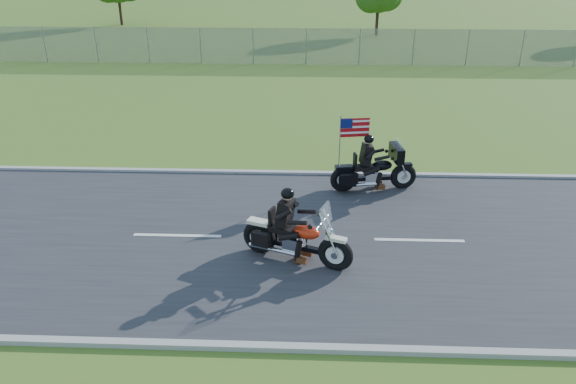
{
  "coord_description": "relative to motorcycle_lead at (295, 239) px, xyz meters",
  "views": [
    {
      "loc": [
        1.25,
        -12.09,
        6.96
      ],
      "look_at": [
        0.77,
        0.0,
        1.29
      ],
      "focal_mm": 35.0,
      "sensor_mm": 36.0,
      "label": 1
    }
  ],
  "objects": [
    {
      "name": "motorcycle_lead",
      "position": [
        0.0,
        0.0,
        0.0
      ],
      "size": [
        2.6,
        1.31,
        1.83
      ],
      "rotation": [
        0.0,
        0.0,
        -0.37
      ],
      "color": "black",
      "rests_on": "ground"
    },
    {
      "name": "fence",
      "position": [
        -5.96,
        20.98,
        0.43
      ],
      "size": [
        60.0,
        0.03,
        2.0
      ],
      "primitive_type": "cube",
      "color": "gray",
      "rests_on": "ground"
    },
    {
      "name": "road",
      "position": [
        -0.96,
        0.98,
        -0.55
      ],
      "size": [
        120.0,
        8.0,
        0.04
      ],
      "primitive_type": "cube",
      "color": "#28282B",
      "rests_on": "ground"
    },
    {
      "name": "motorcycle_follow",
      "position": [
        2.18,
        3.98,
        0.02
      ],
      "size": [
        2.57,
        0.99,
        2.15
      ],
      "rotation": [
        0.0,
        0.0,
        0.16
      ],
      "color": "black",
      "rests_on": "ground"
    },
    {
      "name": "curb_north",
      "position": [
        -0.96,
        5.03,
        -0.52
      ],
      "size": [
        120.0,
        0.18,
        0.12
      ],
      "primitive_type": "cube",
      "color": "#9E9B93",
      "rests_on": "ground"
    },
    {
      "name": "curb_south",
      "position": [
        -0.96,
        -3.07,
        -0.52
      ],
      "size": [
        120.0,
        0.18,
        0.12
      ],
      "primitive_type": "cube",
      "color": "#9E9B93",
      "rests_on": "ground"
    },
    {
      "name": "ground",
      "position": [
        -0.96,
        0.98,
        -0.57
      ],
      "size": [
        420.0,
        420.0,
        0.0
      ],
      "primitive_type": "plane",
      "color": "#3B5C1D",
      "rests_on": "ground"
    }
  ]
}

